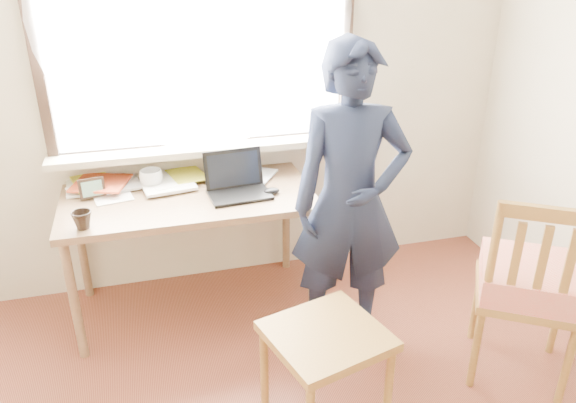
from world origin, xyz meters
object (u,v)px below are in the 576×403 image
object	(u,v)px
work_chair	(326,346)
laptop	(237,184)
person	(350,202)
desk	(189,208)
mug_dark	(82,220)
mug_white	(151,179)
side_chair	(530,282)

from	to	relation	value
work_chair	laptop	bearing A→B (deg)	101.16
person	desk	bearing A→B (deg)	158.51
laptop	mug_dark	world-z (taller)	laptop
mug_white	side_chair	size ratio (longest dim) A/B	0.13
mug_dark	work_chair	world-z (taller)	mug_dark
person	mug_white	bearing A→B (deg)	155.93
desk	work_chair	distance (m)	1.19
work_chair	person	world-z (taller)	person
mug_dark	side_chair	xyz separation A→B (m)	(2.09, -0.75, -0.25)
laptop	person	distance (m)	0.68
mug_white	work_chair	world-z (taller)	mug_white
desk	person	world-z (taller)	person
mug_dark	mug_white	bearing A→B (deg)	50.82
desk	work_chair	bearing A→B (deg)	-65.63
mug_white	work_chair	xyz separation A→B (m)	(0.67, -1.23, -0.39)
work_chair	person	bearing A→B (deg)	61.52
mug_dark	laptop	bearing A→B (deg)	15.53
mug_dark	person	size ratio (longest dim) A/B	0.06
work_chair	side_chair	distance (m)	1.07
work_chair	side_chair	bearing A→B (deg)	2.49
desk	mug_white	xyz separation A→B (m)	(-0.19, 0.18, 0.13)
work_chair	side_chair	xyz separation A→B (m)	(1.06, 0.05, 0.13)
mug_white	person	world-z (taller)	person
desk	work_chair	world-z (taller)	desk
mug_dark	person	bearing A→B (deg)	-9.28
side_chair	work_chair	bearing A→B (deg)	-177.51
side_chair	person	world-z (taller)	person
mug_white	person	bearing A→B (deg)	-33.87
mug_white	side_chair	distance (m)	2.12
desk	laptop	world-z (taller)	laptop
laptop	side_chair	world-z (taller)	side_chair
desk	work_chair	size ratio (longest dim) A/B	2.37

